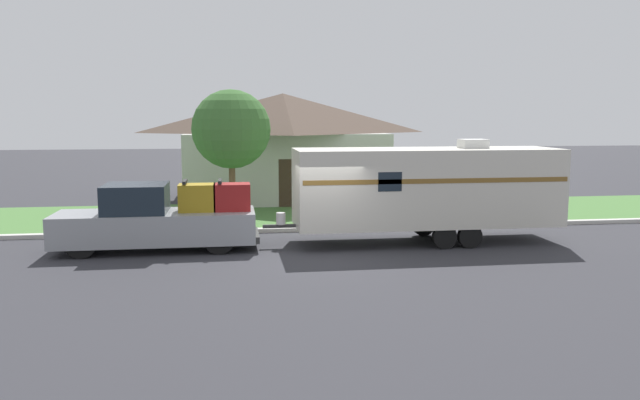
% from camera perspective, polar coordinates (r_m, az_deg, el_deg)
% --- Properties ---
extents(ground_plane, '(120.00, 120.00, 0.00)m').
position_cam_1_polar(ground_plane, '(17.82, 0.11, -5.06)').
color(ground_plane, '#2D2D33').
extents(curb_strip, '(80.00, 0.30, 0.14)m').
position_cam_1_polar(curb_strip, '(21.44, -1.35, -2.69)').
color(curb_strip, beige).
rests_on(curb_strip, ground_plane).
extents(lawn_strip, '(80.00, 7.00, 0.03)m').
position_cam_1_polar(lawn_strip, '(25.03, -2.36, -1.32)').
color(lawn_strip, '#477538').
rests_on(lawn_strip, ground_plane).
extents(house_across_street, '(9.85, 7.36, 5.00)m').
position_cam_1_polar(house_across_street, '(30.14, -3.38, 5.13)').
color(house_across_street, '#B2B2A8').
rests_on(house_across_street, ground_plane).
extents(pickup_truck, '(5.88, 1.91, 2.06)m').
position_cam_1_polar(pickup_truck, '(18.92, -14.57, -1.75)').
color(pickup_truck, black).
rests_on(pickup_truck, ground_plane).
extents(travel_trailer, '(9.18, 2.35, 3.22)m').
position_cam_1_polar(travel_trailer, '(19.63, 9.72, 1.19)').
color(travel_trailer, black).
rests_on(travel_trailer, ground_plane).
extents(mailbox, '(0.48, 0.20, 1.25)m').
position_cam_1_polar(mailbox, '(22.51, -17.08, -0.23)').
color(mailbox, brown).
rests_on(mailbox, ground_plane).
extents(tree_in_yard, '(2.92, 2.92, 4.91)m').
position_cam_1_polar(tree_in_yard, '(23.42, -8.12, 6.41)').
color(tree_in_yard, brown).
rests_on(tree_in_yard, ground_plane).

